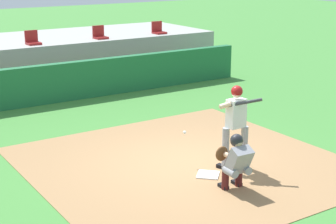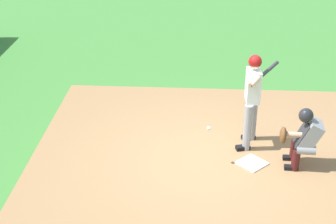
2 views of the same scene
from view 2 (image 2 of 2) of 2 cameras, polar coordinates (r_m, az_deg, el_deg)
The scene contains 5 objects.
ground_plane at distance 9.27m, azimuth 4.34°, elevation -5.64°, with size 80.00×80.00×0.00m, color #428438.
dirt_infield at distance 9.27m, azimuth 4.35°, elevation -5.61°, with size 6.40×6.40×0.01m, color #9E754C.
home_plate at distance 9.31m, azimuth 9.30°, elevation -5.62°, with size 0.44×0.44×0.02m, color white.
batter_at_plate at distance 9.43m, azimuth 9.35°, elevation 1.85°, with size 0.73×0.73×1.80m.
catcher_crouched at distance 9.14m, azimuth 14.72°, elevation -2.58°, with size 0.50×2.00×1.13m.
Camera 2 is at (-7.81, 0.22, 4.99)m, focal length 54.94 mm.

